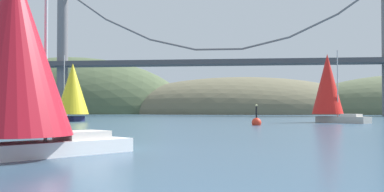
{
  "coord_description": "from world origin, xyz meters",
  "views": [
    {
      "loc": [
        7.02,
        -22.67,
        1.98
      ],
      "look_at": [
        0.0,
        37.54,
        3.5
      ],
      "focal_mm": 44.37,
      "sensor_mm": 36.0,
      "label": 1
    }
  ],
  "objects_px": {
    "sailboat_red_spinnaker": "(329,87)",
    "sailboat_yellow_sail": "(72,91)",
    "sailboat_crimson_sail": "(16,55)",
    "channel_buoy": "(256,122)"
  },
  "relations": [
    {
      "from": "sailboat_red_spinnaker",
      "to": "sailboat_yellow_sail",
      "type": "relative_size",
      "value": 0.98
    },
    {
      "from": "sailboat_red_spinnaker",
      "to": "sailboat_crimson_sail",
      "type": "relative_size",
      "value": 1.13
    },
    {
      "from": "channel_buoy",
      "to": "sailboat_yellow_sail",
      "type": "bearing_deg",
      "value": 154.59
    },
    {
      "from": "sailboat_red_spinnaker",
      "to": "sailboat_crimson_sail",
      "type": "xyz_separation_m",
      "value": [
        -19.94,
        -48.11,
        -0.78
      ]
    },
    {
      "from": "sailboat_crimson_sail",
      "to": "channel_buoy",
      "type": "relative_size",
      "value": 3.25
    },
    {
      "from": "sailboat_red_spinnaker",
      "to": "channel_buoy",
      "type": "xyz_separation_m",
      "value": [
        -9.92,
        -11.23,
        -4.47
      ]
    },
    {
      "from": "sailboat_red_spinnaker",
      "to": "channel_buoy",
      "type": "distance_m",
      "value": 15.64
    },
    {
      "from": "channel_buoy",
      "to": "sailboat_crimson_sail",
      "type": "bearing_deg",
      "value": -105.2
    },
    {
      "from": "sailboat_yellow_sail",
      "to": "channel_buoy",
      "type": "relative_size",
      "value": 3.71
    },
    {
      "from": "sailboat_crimson_sail",
      "to": "channel_buoy",
      "type": "height_order",
      "value": "sailboat_crimson_sail"
    }
  ]
}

